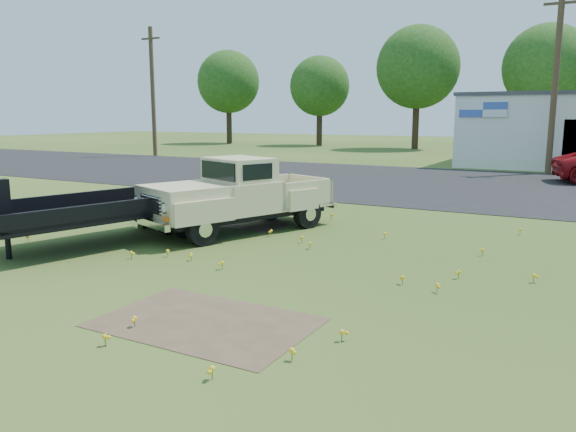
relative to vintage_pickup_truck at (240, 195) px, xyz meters
name	(u,v)px	position (x,y,z in m)	size (l,w,h in m)	color
ground	(237,262)	(1.64, -2.57, -0.93)	(140.00, 140.00, 0.00)	#314B18
asphalt_lot	(432,184)	(1.64, 12.43, -0.93)	(90.00, 14.00, 0.02)	black
dirt_patch_a	(206,322)	(3.14, -5.57, -0.93)	(3.00, 2.00, 0.01)	#4F3C2A
dirt_patch_b	(248,224)	(-0.36, 0.93, -0.93)	(2.20, 1.60, 0.01)	#4F3C2A
utility_pole_west	(153,91)	(-20.36, 19.43, 3.67)	(1.60, 0.30, 9.00)	#43331F
utility_pole_mid	(555,80)	(5.64, 19.43, 3.67)	(1.60, 0.30, 9.00)	#43331F
treeline_a	(228,82)	(-26.36, 37.43, 5.37)	(6.40, 6.40, 9.52)	#332317
treeline_b	(320,86)	(-16.36, 38.43, 4.73)	(5.76, 5.76, 8.57)	#332317
treeline_c	(418,67)	(-6.36, 36.93, 6.00)	(7.04, 7.04, 10.47)	#332317
treeline_d	(547,67)	(3.64, 37.93, 5.68)	(6.72, 6.72, 10.00)	#332317
vintage_pickup_truck	(240,195)	(0.00, 0.00, 0.00)	(2.00, 5.15, 1.87)	#C4B384
flatbed_trailer	(112,205)	(-1.95, -2.37, -0.09)	(2.06, 6.19, 1.69)	black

